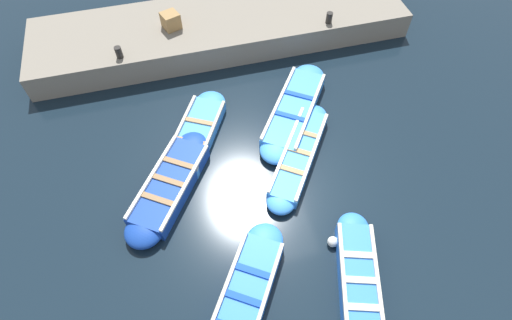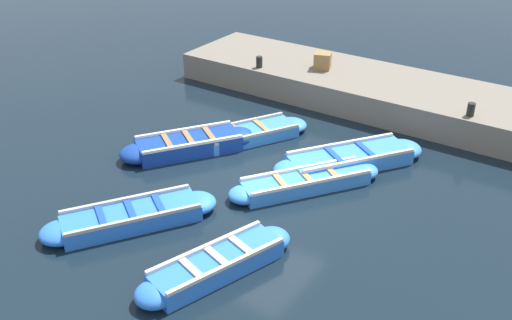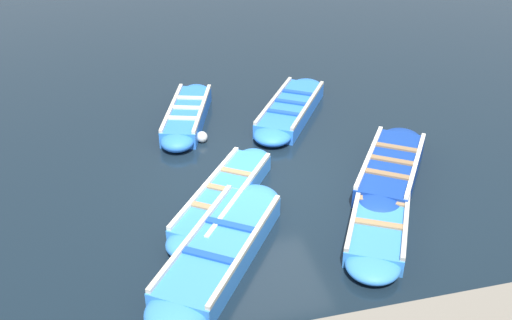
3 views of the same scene
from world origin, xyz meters
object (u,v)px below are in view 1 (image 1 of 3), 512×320
(boat_tucked, at_px, (358,283))
(bollard_mid_north, at_px, (119,52))
(boat_far_corner, at_px, (294,110))
(boat_drifting, at_px, (244,301))
(boat_broadside, at_px, (196,135))
(boat_stern_in, at_px, (299,155))
(boat_mid_row, at_px, (170,185))
(buoy_orange_near, at_px, (333,242))
(wooden_crate, at_px, (171,21))
(bollard_north, at_px, (329,18))

(boat_tucked, relative_size, bollard_mid_north, 9.83)
(boat_far_corner, bearing_deg, boat_drifting, 151.08)
(boat_broadside, bearing_deg, boat_far_corner, -86.72)
(boat_stern_in, bearing_deg, boat_drifting, 145.02)
(boat_mid_row, bearing_deg, boat_tucked, -134.38)
(boat_mid_row, xyz_separation_m, boat_drifting, (-3.23, -1.10, -0.03))
(boat_broadside, distance_m, buoy_orange_near, 4.64)
(boat_mid_row, xyz_separation_m, wooden_crate, (5.46, -0.91, 0.87))
(bollard_north, relative_size, wooden_crate, 0.70)
(boat_drifting, bearing_deg, boat_far_corner, -28.92)
(boat_mid_row, height_order, boat_drifting, boat_mid_row)
(wooden_crate, bearing_deg, bollard_mid_north, 121.38)
(boat_stern_in, xyz_separation_m, bollard_mid_north, (4.35, 4.19, 0.84))
(boat_broadside, bearing_deg, buoy_orange_near, -147.37)
(boat_broadside, bearing_deg, boat_drifting, -177.57)
(boat_drifting, height_order, bollard_north, bollard_north)
(wooden_crate, relative_size, buoy_orange_near, 1.98)
(bollard_mid_north, xyz_separation_m, buoy_orange_near, (-6.87, -4.18, -0.88))
(buoy_orange_near, bearing_deg, bollard_north, -19.25)
(boat_tucked, bearing_deg, boat_stern_in, 2.37)
(boat_far_corner, bearing_deg, buoy_orange_near, 174.62)
(wooden_crate, bearing_deg, boat_broadside, 179.92)
(boat_broadside, xyz_separation_m, boat_far_corner, (0.17, -2.88, 0.03))
(boat_drifting, xyz_separation_m, buoy_orange_near, (0.79, -2.30, -0.05))
(boat_stern_in, bearing_deg, bollard_north, -28.73)
(boat_tucked, distance_m, wooden_crate, 9.38)
(boat_tucked, bearing_deg, boat_drifting, 83.87)
(boat_broadside, height_order, boat_far_corner, boat_far_corner)
(boat_stern_in, bearing_deg, wooden_crate, 25.06)
(boat_drifting, distance_m, bollard_north, 9.03)
(boat_mid_row, height_order, wooden_crate, wooden_crate)
(boat_stern_in, bearing_deg, boat_broadside, 61.31)
(boat_drifting, distance_m, buoy_orange_near, 2.43)
(boat_tucked, relative_size, buoy_orange_near, 13.67)
(boat_drifting, height_order, bollard_mid_north, bollard_mid_north)
(boat_broadside, bearing_deg, boat_stern_in, -118.69)
(boat_far_corner, relative_size, wooden_crate, 7.70)
(bollard_north, bearing_deg, boat_stern_in, 151.27)
(bollard_north, bearing_deg, boat_tucked, 164.26)
(bollard_mid_north, bearing_deg, boat_far_corner, -121.58)
(boat_mid_row, height_order, buoy_orange_near, boat_mid_row)
(boat_broadside, height_order, boat_stern_in, boat_stern_in)
(boat_tucked, xyz_separation_m, buoy_orange_near, (1.05, 0.17, -0.06))
(boat_drifting, xyz_separation_m, boat_broadside, (4.69, 0.20, -0.02))
(boat_tucked, xyz_separation_m, boat_stern_in, (3.58, 0.15, -0.02))
(wooden_crate, bearing_deg, bollard_north, -101.84)
(boat_mid_row, bearing_deg, boat_far_corner, -66.66)
(boat_broadside, relative_size, bollard_mid_north, 9.81)
(boat_mid_row, distance_m, boat_tucked, 4.99)
(boat_drifting, bearing_deg, bollard_north, -31.54)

